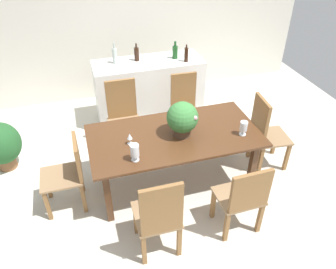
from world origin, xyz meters
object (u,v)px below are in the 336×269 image
object	(u,v)px
crystal_vase_center_near	(135,151)
chair_far_left	(123,113)
wine_bottle_green	(186,55)
wine_bottle_amber	(115,56)
chair_near_right	(244,197)
chair_head_end	(69,171)
wine_bottle_clear	(175,52)
chair_foot_end	(265,131)
potted_plant_floor	(1,145)
crystal_vase_left	(244,127)
wine_bottle_tall	(137,54)
chair_far_right	(185,105)
kitchen_counter	(149,90)
dining_table	(174,141)
wine_glass	(130,137)
flower_centerpiece	(182,118)
chair_near_left	(159,216)

from	to	relation	value
crystal_vase_center_near	chair_far_left	bearing A→B (deg)	86.16
chair_far_left	wine_bottle_green	distance (m)	1.35
wine_bottle_amber	chair_near_right	bearing A→B (deg)	-72.38
wine_bottle_green	chair_head_end	bearing A→B (deg)	-141.90
chair_near_right	chair_head_end	size ratio (longest dim) A/B	1.02
chair_far_left	wine_bottle_clear	size ratio (longest dim) A/B	3.83
chair_near_right	chair_foot_end	world-z (taller)	chair_foot_end
crystal_vase_center_near	potted_plant_floor	distance (m)	2.08
crystal_vase_center_near	chair_head_end	bearing A→B (deg)	155.13
crystal_vase_left	wine_bottle_tall	distance (m)	2.16
chair_far_right	wine_bottle_amber	bearing A→B (deg)	139.85
chair_far_left	kitchen_counter	size ratio (longest dim) A/B	0.61
dining_table	chair_far_left	size ratio (longest dim) A/B	1.94
dining_table	wine_bottle_clear	xyz separation A→B (m)	(0.53, 1.67, 0.42)
kitchen_counter	wine_bottle_clear	bearing A→B (deg)	0.33
wine_glass	kitchen_counter	distance (m)	1.85
wine_bottle_clear	flower_centerpiece	bearing A→B (deg)	-104.75
chair_head_end	wine_bottle_clear	size ratio (longest dim) A/B	3.34
crystal_vase_left	crystal_vase_center_near	distance (m)	1.32
wine_bottle_clear	wine_bottle_amber	distance (m)	0.93
chair_head_end	crystal_vase_left	world-z (taller)	crystal_vase_left
potted_plant_floor	chair_near_left	bearing A→B (deg)	-49.05
flower_centerpiece	crystal_vase_left	size ratio (longest dim) A/B	2.37
chair_foot_end	wine_bottle_green	distance (m)	1.69
chair_near_left	crystal_vase_left	distance (m)	1.47
chair_far_right	chair_near_left	bearing A→B (deg)	-112.99
flower_centerpiece	wine_bottle_green	world-z (taller)	wine_bottle_green
crystal_vase_left	kitchen_counter	bearing A→B (deg)	109.64
flower_centerpiece	kitchen_counter	bearing A→B (deg)	89.71
dining_table	chair_near_left	bearing A→B (deg)	-115.29
crystal_vase_left	potted_plant_floor	distance (m)	3.15
chair_foot_end	flower_centerpiece	size ratio (longest dim) A/B	2.45
chair_head_end	chair_near_left	xyz separation A→B (m)	(0.80, -0.97, 0.06)
chair_near_left	wine_bottle_clear	bearing A→B (deg)	-110.20
chair_near_right	flower_centerpiece	size ratio (longest dim) A/B	2.20
kitchen_counter	wine_bottle_clear	xyz separation A→B (m)	(0.44, 0.00, 0.60)
flower_centerpiece	wine_bottle_clear	size ratio (longest dim) A/B	1.56
chair_foot_end	wine_bottle_amber	bearing A→B (deg)	48.84
wine_bottle_clear	wine_bottle_tall	size ratio (longest dim) A/B	1.00
wine_bottle_tall	wine_glass	bearing A→B (deg)	-104.98
chair_foot_end	chair_near_left	xyz separation A→B (m)	(-1.70, -0.98, -0.00)
chair_far_left	wine_bottle_clear	xyz separation A→B (m)	(0.99, 0.71, 0.52)
chair_far_right	chair_near_right	bearing A→B (deg)	-87.51
wine_glass	wine_bottle_tall	xyz separation A→B (m)	(0.48, 1.78, 0.23)
chair_head_end	flower_centerpiece	distance (m)	1.43
wine_glass	kitchen_counter	bearing A→B (deg)	69.56
chair_far_right	crystal_vase_center_near	xyz separation A→B (m)	(-1.00, -1.28, 0.33)
chair_near_right	chair_foot_end	bearing A→B (deg)	-130.71
dining_table	wine_bottle_green	bearing A→B (deg)	66.33
crystal_vase_left	chair_near_right	bearing A→B (deg)	-113.60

